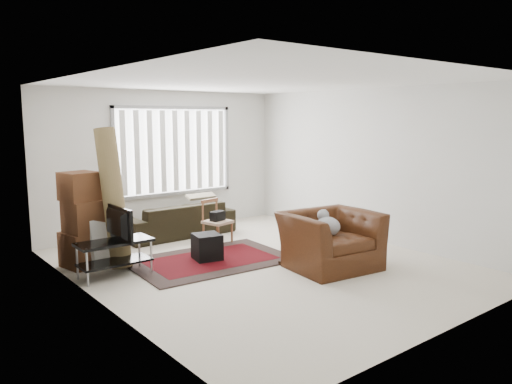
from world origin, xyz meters
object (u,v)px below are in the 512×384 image
Objects in this scene: tv_stand at (115,251)px; armchair at (330,236)px; moving_boxes at (83,223)px; sofa at (178,214)px; side_chair at (217,219)px.

armchair is at bearing -31.00° from tv_stand.
moving_boxes is 2.23m from sofa.
sofa is 3.25m from armchair.
sofa is (2.05, 0.82, -0.25)m from moving_boxes.
sofa is at bearing 39.76° from tv_stand.
sofa is 0.97m from side_chair.
tv_stand is 2.48m from sofa.
moving_boxes reaches higher than armchair.
moving_boxes is 1.82× the size of side_chair.
side_chair is at bearing 110.03° from armchair.
side_chair is (2.14, 0.64, 0.06)m from tv_stand.
armchair is (0.73, -3.17, 0.07)m from sofa.
moving_boxes is 1.00× the size of armchair.
side_chair reaches higher than tv_stand.
armchair is (0.50, -2.23, 0.05)m from side_chair.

